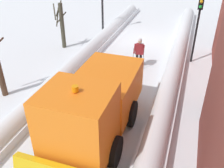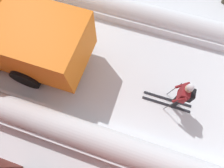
# 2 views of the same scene
# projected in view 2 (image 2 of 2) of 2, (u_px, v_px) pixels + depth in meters

# --- Properties ---
(ground_plane) EXTENTS (80.00, 80.00, 0.00)m
(ground_plane) POSITION_uv_depth(u_px,v_px,m) (46.00, 50.00, 7.99)
(ground_plane) COLOR white
(snowbank_left) EXTENTS (1.10, 36.00, 0.93)m
(snowbank_left) POSITION_uv_depth(u_px,v_px,m) (7.00, 108.00, 6.63)
(snowbank_left) COLOR white
(snowbank_left) RESTS_ON ground
(plow_truck) EXTENTS (3.20, 5.98, 3.12)m
(plow_truck) POSITION_uv_depth(u_px,v_px,m) (1.00, 29.00, 6.57)
(plow_truck) COLOR orange
(plow_truck) RESTS_ON ground
(skier) EXTENTS (0.62, 1.80, 1.81)m
(skier) POSITION_uv_depth(u_px,v_px,m) (182.00, 95.00, 6.16)
(skier) COLOR black
(skier) RESTS_ON ground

